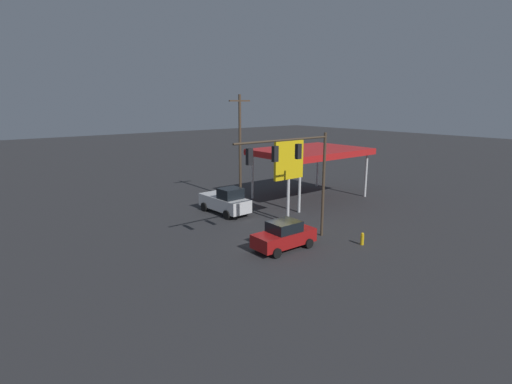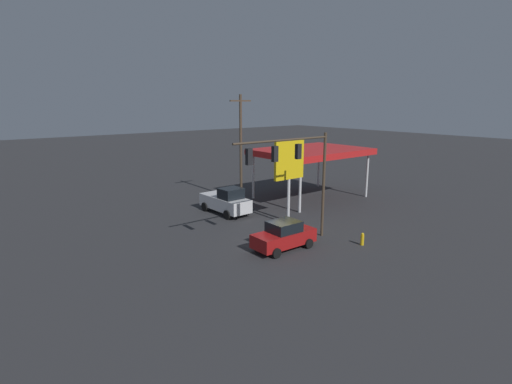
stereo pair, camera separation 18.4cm
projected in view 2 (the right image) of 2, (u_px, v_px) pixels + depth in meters
The scene contains 8 objects.
ground_plane at pixel (274, 246), 27.24m from camera, with size 200.00×200.00×0.00m, color #2D2D30.
traffic_signal_assembly at pixel (295, 164), 26.39m from camera, with size 7.99×0.43×7.54m.
utility_pole at pixel (241, 146), 38.64m from camera, with size 2.40×0.26×10.30m.
gas_station_canopy at pixel (311, 152), 39.96m from camera, with size 10.78×7.94×5.02m.
price_sign at pixel (289, 163), 31.81m from camera, with size 2.98×0.27×6.62m.
sedan_waiting at pixel (284, 235), 26.51m from camera, with size 4.42×2.10×1.93m.
pickup_parked at pixel (226, 201), 34.91m from camera, with size 2.40×5.27×2.40m.
fire_hydrant at pixel (362, 239), 27.35m from camera, with size 0.24×0.24×0.88m.
Camera 2 is at (16.95, 19.39, 9.67)m, focal length 28.00 mm.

